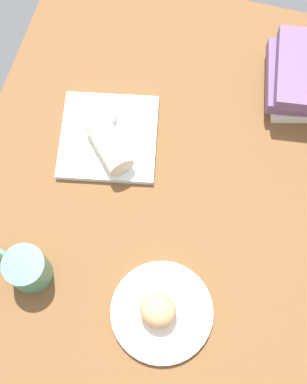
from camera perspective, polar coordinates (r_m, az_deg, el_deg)
dining_table at (r=111.61cm, az=2.15°, el=-0.36°), size 110.00×90.00×4.00cm
round_plate at (r=102.72cm, az=0.94°, el=-13.35°), size 20.25×20.25×1.40cm
scone_pastry at (r=99.08cm, az=0.52°, el=-13.19°), size 7.26×7.75×5.87cm
square_plate at (r=114.60cm, az=-5.06°, el=6.19°), size 24.99×24.99×1.60cm
sauce_cup at (r=114.91cm, az=-5.43°, el=8.81°), size 5.11×5.11×2.74cm
breakfast_wrap at (r=109.55cm, az=-5.00°, el=5.30°), size 13.17×12.81×5.83cm
book_stack at (r=121.95cm, az=16.25°, el=12.41°), size 22.64×17.55×9.65cm
coffee_mug at (r=103.32cm, az=-14.14°, el=-8.28°), size 8.28×12.87×8.92cm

